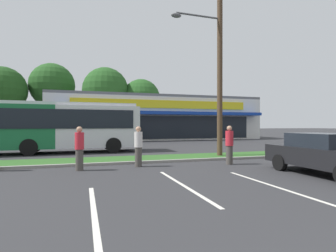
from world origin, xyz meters
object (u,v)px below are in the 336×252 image
object	(u,v)px
car_0	(48,137)
utility_pole	(218,55)
pedestrian_by_pole	(79,148)
pedestrian_mid	(138,146)
car_3	(325,154)
pedestrian_far	(229,145)
city_bus	(47,126)

from	to	relation	value
car_0	utility_pole	bearing A→B (deg)	130.16
pedestrian_by_pole	pedestrian_mid	distance (m)	2.45
car_3	pedestrian_by_pole	world-z (taller)	pedestrian_by_pole
utility_pole	pedestrian_far	world-z (taller)	utility_pole
car_3	city_bus	bearing A→B (deg)	-136.82
utility_pole	car_3	distance (m)	7.82
city_bus	pedestrian_by_pole	xyz separation A→B (m)	(2.07, -7.50, -0.88)
city_bus	pedestrian_far	bearing A→B (deg)	-43.49
car_0	pedestrian_by_pole	distance (m)	14.44
utility_pole	pedestrian_by_pole	xyz separation A→B (m)	(-7.29, -2.21, -4.85)
city_bus	pedestrian_mid	bearing A→B (deg)	-59.37
city_bus	car_0	size ratio (longest dim) A/B	2.66
pedestrian_by_pole	pedestrian_mid	bearing A→B (deg)	72.73
utility_pole	pedestrian_far	xyz separation A→B (m)	(-0.73, -2.52, -4.84)
pedestrian_far	pedestrian_mid	bearing A→B (deg)	17.38
car_0	pedestrian_mid	distance (m)	14.84
pedestrian_mid	pedestrian_far	world-z (taller)	pedestrian_far
car_3	pedestrian_by_pole	size ratio (longest dim) A/B	2.57
pedestrian_mid	car_0	bearing A→B (deg)	-60.18
utility_pole	car_3	size ratio (longest dim) A/B	2.38
utility_pole	pedestrian_mid	size ratio (longest dim) A/B	6.13
pedestrian_far	car_3	bearing A→B (deg)	144.74
car_0	pedestrian_far	size ratio (longest dim) A/B	2.47
utility_pole	pedestrian_far	distance (m)	5.50
car_0	pedestrian_by_pole	size ratio (longest dim) A/B	2.51
utility_pole	pedestrian_mid	world-z (taller)	utility_pole
utility_pole	city_bus	size ratio (longest dim) A/B	0.92
city_bus	pedestrian_mid	size ratio (longest dim) A/B	6.67
utility_pole	pedestrian_far	bearing A→B (deg)	-106.14
pedestrian_far	car_0	bearing A→B (deg)	-31.54
utility_pole	pedestrian_mid	distance (m)	7.13
pedestrian_by_pole	pedestrian_mid	xyz separation A→B (m)	(2.43, 0.28, -0.00)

